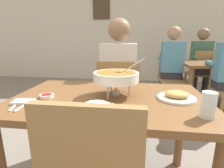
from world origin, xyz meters
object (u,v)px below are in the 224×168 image
Objects in this scene: appetizer_plate at (177,96)px; dining_table_far at (214,71)px; rice_plate at (97,108)px; drink_glass at (208,106)px; dining_table_main at (109,113)px; curry_bowl at (116,77)px; sauce_dish at (47,96)px; diner_main at (119,75)px; chair_bg_left at (202,71)px; patron_bg_middle at (172,61)px; chair_bg_middle at (172,75)px; chair_diner_main at (119,97)px; patron_bg_left at (201,58)px.

appetizer_plate is 2.16m from dining_table_far.
rice_plate is 1.85× the size of drink_glass.
curry_bowl reaches higher than dining_table_main.
appetizer_plate is 0.28m from drink_glass.
dining_table_far is at bearing 62.11° from appetizer_plate.
sauce_dish is at bearing -132.97° from dining_table_far.
diner_main is at bearing 93.53° from curry_bowl.
chair_bg_left is at bearing 59.30° from dining_table_main.
patron_bg_middle reaches higher than chair_bg_left.
diner_main reaches higher than chair_bg_left.
chair_bg_middle is at bearing 68.60° from curry_bowl.
patron_bg_middle is at bearing 132.55° from chair_bg_middle.
appetizer_plate is 2.63m from chair_bg_left.
curry_bowl is at bearing 12.66° from sauce_dish.
chair_bg_left is (1.40, 2.40, -0.36)m from curry_bowl.
dining_table_far is at bearing -90.33° from chair_bg_left.
chair_bg_left is (1.47, 2.68, -0.25)m from rice_plate.
curry_bowl reaches higher than chair_bg_left.
chair_bg_left is at bearing 35.72° from chair_bg_middle.
chair_diner_main is at bearing -139.56° from dining_table_far.
dining_table_far is (1.01, 1.91, -0.15)m from appetizer_plate.
patron_bg_middle reaches higher than dining_table_far.
dining_table_main is 5.28× the size of appetizer_plate.
dining_table_far is at bearing -4.46° from chair_bg_middle.
chair_bg_left reaches higher than rice_plate.
chair_bg_left is 0.24m from patron_bg_left.
appetizer_plate is at bearing 29.20° from rice_plate.
patron_bg_middle reaches higher than rice_plate.
appetizer_plate is (0.43, 0.01, 0.13)m from dining_table_main.
chair_bg_left is (1.44, 1.71, -0.24)m from diner_main.
patron_bg_middle is (1.18, 2.06, -0.01)m from sauce_dish.
chair_diner_main is at bearing -120.89° from patron_bg_middle.
rice_plate is (-0.03, -0.24, 0.13)m from dining_table_main.
rice_plate is (-0.03, -0.94, 0.25)m from chair_diner_main.
sauce_dish is 0.10× the size of chair_bg_left.
rice_plate is at bearing -91.80° from chair_diner_main.
dining_table_far is at bearing 47.03° from sauce_dish.
drink_glass is 2.89m from patron_bg_left.
dining_table_main is 0.97× the size of diner_main.
patron_bg_left is (-0.01, 0.57, 0.14)m from dining_table_far.
curry_bowl reaches higher than appetizer_plate.
patron_bg_left is (1.46, 2.74, -0.01)m from rice_plate.
diner_main is 2.25m from chair_bg_left.
rice_plate is at bearing -104.29° from curry_bowl.
patron_bg_middle is (-0.02, 0.02, 0.24)m from chair_bg_middle.
curry_bowl is 0.37× the size of chair_bg_middle.
rice_plate and appetizer_plate have the same top height.
chair_diner_main is 3.75× the size of appetizer_plate.
diner_main is (0.00, 0.03, 0.24)m from chair_diner_main.
curry_bowl is (0.04, -0.69, 0.12)m from diner_main.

